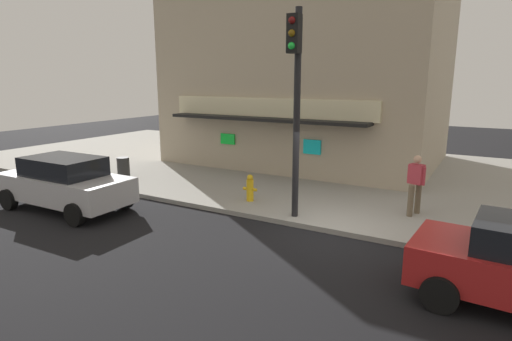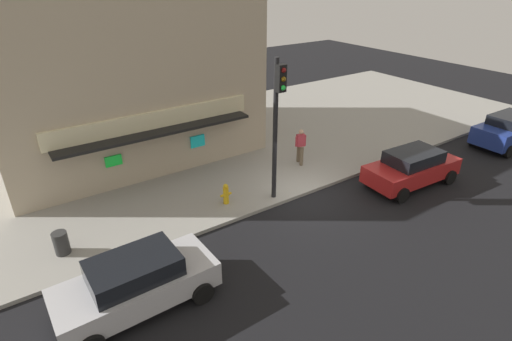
{
  "view_description": "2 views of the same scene",
  "coord_description": "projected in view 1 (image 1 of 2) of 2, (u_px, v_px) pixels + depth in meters",
  "views": [
    {
      "loc": [
        3.47,
        -9.68,
        3.88
      ],
      "look_at": [
        -2.96,
        1.45,
        1.06
      ],
      "focal_mm": 29.31,
      "sensor_mm": 36.0,
      "label": 1
    },
    {
      "loc": [
        -9.57,
        -10.58,
        8.37
      ],
      "look_at": [
        -1.68,
        1.0,
        1.25
      ],
      "focal_mm": 28.01,
      "sensor_mm": 36.0,
      "label": 2
    }
  ],
  "objects": [
    {
      "name": "traffic_light",
      "position": [
        296.0,
        88.0,
        10.83
      ],
      "size": [
        0.32,
        0.58,
        5.52
      ],
      "color": "black",
      "rests_on": "sidewalk"
    },
    {
      "name": "fire_hydrant",
      "position": [
        250.0,
        188.0,
        13.03
      ],
      "size": [
        0.47,
        0.23,
        0.85
      ],
      "color": "gold",
      "rests_on": "sidewalk"
    },
    {
      "name": "sidewalk",
      "position": [
        388.0,
        178.0,
        16.36
      ],
      "size": [
        38.65,
        13.38,
        0.14
      ],
      "primitive_type": "cube",
      "color": "gray",
      "rests_on": "ground_plane"
    },
    {
      "name": "corner_building",
      "position": [
        310.0,
        71.0,
        19.26
      ],
      "size": [
        11.4,
        8.94,
        8.2
      ],
      "color": "tan",
      "rests_on": "sidewalk"
    },
    {
      "name": "pedestrian",
      "position": [
        416.0,
        183.0,
        11.59
      ],
      "size": [
        0.53,
        0.59,
        1.7
      ],
      "color": "brown",
      "rests_on": "sidewalk"
    },
    {
      "name": "trash_can",
      "position": [
        123.0,
        167.0,
        16.19
      ],
      "size": [
        0.47,
        0.47,
        0.78
      ],
      "primitive_type": "cylinder",
      "color": "#2D2D2D",
      "rests_on": "sidewalk"
    },
    {
      "name": "parked_car_silver",
      "position": [
        65.0,
        183.0,
        12.57
      ],
      "size": [
        4.31,
        2.05,
        1.61
      ],
      "color": "#B7B7BC",
      "rests_on": "ground_plane"
    },
    {
      "name": "ground_plane",
      "position": [
        328.0,
        234.0,
        10.72
      ],
      "size": [
        57.97,
        57.97,
        0.0
      ],
      "primitive_type": "plane",
      "color": "black"
    }
  ]
}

